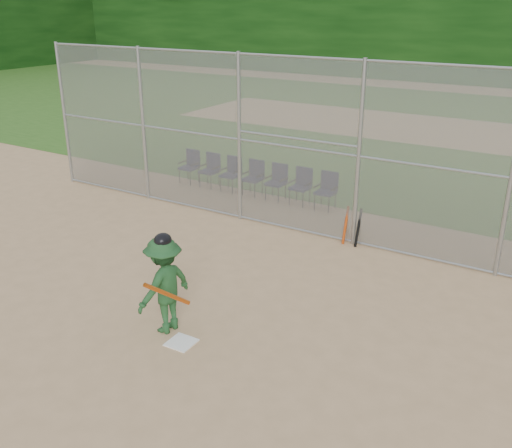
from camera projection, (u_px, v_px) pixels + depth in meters
The scene contains 14 objects.
ground at pixel (175, 335), 9.22m from camera, with size 100.00×100.00×0.00m, color tan.
grass_strip at pixel (453, 132), 23.49m from camera, with size 100.00×100.00×0.00m, color #2F5D1B.
dirt_patch_far at pixel (453, 132), 23.49m from camera, with size 24.00×24.00×0.00m, color tan.
backstop_fence at pixel (316, 147), 12.43m from camera, with size 16.09×0.09×4.00m.
home_plate at pixel (181, 342), 9.01m from camera, with size 0.42×0.42×0.02m, color white.
batter_at_plate at pixel (164, 284), 9.09m from camera, with size 0.96×1.29×1.72m.
spare_bats at pixel (352, 226), 12.54m from camera, with size 0.36×0.29×0.84m.
chair_0 at pixel (189, 167), 16.78m from camera, with size 0.54×0.52×0.96m, color #0E1335, non-canonical shape.
chair_1 at pixel (209, 171), 16.42m from camera, with size 0.54×0.52×0.96m, color #0E1335, non-canonical shape.
chair_2 at pixel (230, 174), 16.06m from camera, with size 0.54×0.52×0.96m, color #0E1335, non-canonical shape.
chair_3 at pixel (252, 178), 15.71m from camera, with size 0.54×0.52×0.96m, color #0E1335, non-canonical shape.
chair_4 at pixel (276, 183), 15.35m from camera, with size 0.54×0.52×0.96m, color #0E1335, non-canonical shape.
chair_5 at pixel (300, 187), 14.99m from camera, with size 0.54×0.52×0.96m, color #0E1335, non-canonical shape.
chair_6 at pixel (325, 191), 14.63m from camera, with size 0.54×0.52×0.96m, color #0E1335, non-canonical shape.
Camera 1 is at (5.27, -6.07, 5.05)m, focal length 40.00 mm.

